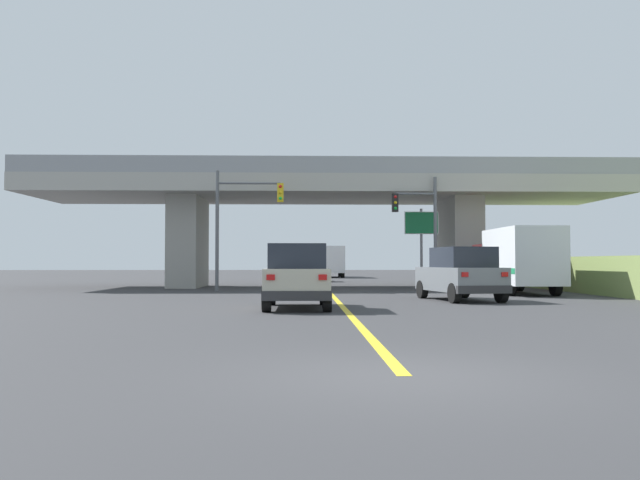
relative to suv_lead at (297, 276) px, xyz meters
name	(u,v)px	position (x,y,z in m)	size (l,w,h in m)	color
ground	(325,287)	(1.47, 17.53, -1.01)	(160.00, 160.00, 0.00)	#353538
overpass_bridge	(325,202)	(1.47, 17.53, 3.97)	(33.59, 8.11, 7.06)	#A8A59E
lane_divider_stripe	(342,306)	(1.47, 1.21, -1.01)	(0.20, 26.71, 0.01)	yellow
suv_lead	(297,276)	(0.00, 0.00, 0.00)	(2.03, 4.27, 2.02)	#B7B29E
suv_crossing	(461,274)	(6.17, 4.03, 0.00)	(2.72, 4.70, 2.02)	slate
box_truck	(517,259)	(10.10, 9.26, 0.57)	(2.33, 6.94, 2.98)	red
sedan_oncoming	(306,268)	(0.45, 28.35, 0.00)	(1.89, 4.30, 2.02)	maroon
traffic_signal_nearside	(422,221)	(6.39, 13.17, 2.61)	(2.36, 0.36, 5.92)	#56595E
traffic_signal_farside	(239,214)	(-3.06, 12.42, 2.90)	(3.45, 0.36, 6.10)	#56595E
highway_sign	(421,229)	(6.71, 14.98, 2.25)	(1.87, 0.17, 4.40)	slate
semi_truck_distant	(331,261)	(2.87, 41.27, 0.54)	(2.33, 7.01, 2.92)	navy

